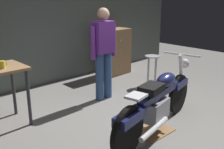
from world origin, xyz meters
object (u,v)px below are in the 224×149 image
motorcycle (158,101)px  shop_stool (152,62)px  wooden_dresser (114,52)px  person_standing (103,50)px  mug_yellow_tall (3,65)px

motorcycle → shop_stool: bearing=29.6°
shop_stool → wooden_dresser: wooden_dresser is taller
person_standing → mug_yellow_tall: size_ratio=15.06×
motorcycle → person_standing: bearing=68.5°
person_standing → wooden_dresser: 1.69m
person_standing → shop_stool: size_ratio=2.61×
mug_yellow_tall → motorcycle: bearing=-45.7°
person_standing → mug_yellow_tall: person_standing is taller
person_standing → shop_stool: 1.36m
motorcycle → wooden_dresser: size_ratio=1.97×
wooden_dresser → mug_yellow_tall: wooden_dresser is taller
person_standing → wooden_dresser: size_ratio=1.52×
motorcycle → person_standing: 1.55m
motorcycle → wooden_dresser: bearing=47.5°
person_standing → wooden_dresser: (1.26, 1.06, -0.38)m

